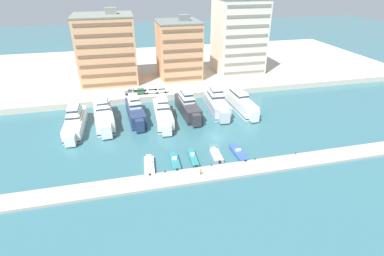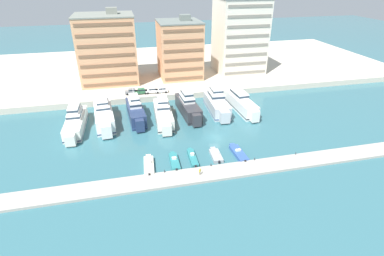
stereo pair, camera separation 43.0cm
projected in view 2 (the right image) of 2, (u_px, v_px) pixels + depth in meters
name	position (u px, v px, depth m)	size (l,w,h in m)	color
ground_plane	(215.00, 137.00, 75.26)	(400.00, 400.00, 0.00)	#336670
quay_promenade	(173.00, 67.00, 128.16)	(180.00, 70.00, 1.91)	beige
pier_dock	(235.00, 170.00, 62.39)	(120.00, 4.93, 0.55)	#A8A399
yacht_ivory_far_left	(75.00, 121.00, 78.57)	(4.84, 19.33, 7.86)	silver
yacht_white_left	(104.00, 114.00, 81.68)	(6.17, 20.33, 8.23)	white
yacht_navy_mid_left	(136.00, 111.00, 83.74)	(5.00, 17.93, 8.26)	navy
yacht_ivory_center_left	(163.00, 113.00, 82.92)	(5.17, 19.30, 8.07)	silver
yacht_charcoal_center	(188.00, 106.00, 86.53)	(4.97, 18.25, 8.46)	#333338
yacht_silver_center_right	(217.00, 103.00, 88.34)	(5.47, 17.93, 8.71)	silver
yacht_white_mid_right	(241.00, 102.00, 89.76)	(4.86, 20.12, 7.10)	white
motorboat_cream_far_left	(149.00, 165.00, 63.63)	(2.51, 7.62, 1.47)	beige
motorboat_teal_left	(174.00, 161.00, 64.87)	(2.00, 7.11, 1.41)	teal
motorboat_teal_mid_left	(193.00, 158.00, 66.19)	(1.78, 7.56, 1.47)	teal
motorboat_grey_center_left	(216.00, 155.00, 67.24)	(2.37, 6.34, 1.23)	#9EA3A8
motorboat_blue_center	(238.00, 153.00, 68.03)	(2.43, 7.92, 1.24)	#33569E
car_grey_far_left	(132.00, 91.00, 96.27)	(4.16, 2.04, 1.80)	slate
car_green_left	(141.00, 91.00, 96.44)	(4.17, 2.05, 1.80)	#2D6642
car_white_mid_left	(152.00, 90.00, 97.16)	(4.12, 1.97, 1.80)	white
car_white_center_left	(162.00, 90.00, 97.56)	(4.15, 2.02, 1.80)	white
apartment_block_far_left	(107.00, 49.00, 103.29)	(19.46, 16.76, 24.81)	tan
apartment_block_left	(179.00, 49.00, 109.08)	(15.05, 16.08, 21.94)	tan
apartment_block_mid_left	(239.00, 36.00, 113.82)	(17.77, 16.60, 28.92)	silver
pedestrian_near_edge	(200.00, 171.00, 60.11)	(0.44, 0.47, 1.57)	#7A6B56
bollard_west	(164.00, 171.00, 61.11)	(0.20, 0.20, 0.61)	#2D2D33
bollard_west_mid	(211.00, 165.00, 63.09)	(0.20, 0.20, 0.61)	#2D2D33
bollard_east_mid	(255.00, 159.00, 65.08)	(0.20, 0.20, 0.61)	#2D2D33
bollard_east	(296.00, 153.00, 67.06)	(0.20, 0.20, 0.61)	#2D2D33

